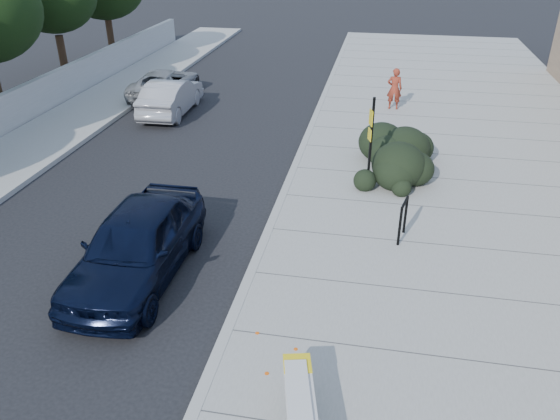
{
  "coord_description": "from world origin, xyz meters",
  "views": [
    {
      "loc": [
        2.54,
        -9.93,
        7.21
      ],
      "look_at": [
        0.39,
        1.48,
        1.0
      ],
      "focal_mm": 35.0,
      "sensor_mm": 36.0,
      "label": 1
    }
  ],
  "objects_px": {
    "sedan_navy": "(137,244)",
    "pedestrian": "(394,89)",
    "sign_post": "(371,138)",
    "wagon_silver": "(171,96)",
    "bench": "(301,412)",
    "suv_silver": "(165,83)",
    "bike_rack": "(403,216)"
  },
  "relations": [
    {
      "from": "suv_silver",
      "to": "pedestrian",
      "type": "height_order",
      "value": "pedestrian"
    },
    {
      "from": "bench",
      "to": "bike_rack",
      "type": "xyz_separation_m",
      "value": [
        1.56,
        6.31,
        0.1
      ]
    },
    {
      "from": "bench",
      "to": "bike_rack",
      "type": "relative_size",
      "value": 2.19
    },
    {
      "from": "sedan_navy",
      "to": "pedestrian",
      "type": "bearing_deg",
      "value": 67.25
    },
    {
      "from": "wagon_silver",
      "to": "bench",
      "type": "bearing_deg",
      "value": 115.53
    },
    {
      "from": "bench",
      "to": "sedan_navy",
      "type": "relative_size",
      "value": 0.47
    },
    {
      "from": "bench",
      "to": "sign_post",
      "type": "distance_m",
      "value": 9.16
    },
    {
      "from": "suv_silver",
      "to": "bench",
      "type": "bearing_deg",
      "value": 119.43
    },
    {
      "from": "bench",
      "to": "pedestrian",
      "type": "height_order",
      "value": "pedestrian"
    },
    {
      "from": "bike_rack",
      "to": "wagon_silver",
      "type": "height_order",
      "value": "wagon_silver"
    },
    {
      "from": "sign_post",
      "to": "sedan_navy",
      "type": "relative_size",
      "value": 0.56
    },
    {
      "from": "bench",
      "to": "bike_rack",
      "type": "distance_m",
      "value": 6.5
    },
    {
      "from": "sedan_navy",
      "to": "suv_silver",
      "type": "bearing_deg",
      "value": 108.97
    },
    {
      "from": "sedan_navy",
      "to": "wagon_silver",
      "type": "relative_size",
      "value": 1.13
    },
    {
      "from": "bench",
      "to": "sign_post",
      "type": "bearing_deg",
      "value": 73.09
    },
    {
      "from": "bench",
      "to": "bike_rack",
      "type": "bearing_deg",
      "value": 62.88
    },
    {
      "from": "bench",
      "to": "suv_silver",
      "type": "bearing_deg",
      "value": 103.86
    },
    {
      "from": "sedan_navy",
      "to": "pedestrian",
      "type": "distance_m",
      "value": 14.33
    },
    {
      "from": "sign_post",
      "to": "pedestrian",
      "type": "xyz_separation_m",
      "value": [
        0.71,
        7.93,
        -0.7
      ]
    },
    {
      "from": "bench",
      "to": "pedestrian",
      "type": "xyz_separation_m",
      "value": [
        1.29,
        17.02,
        0.32
      ]
    },
    {
      "from": "bike_rack",
      "to": "pedestrian",
      "type": "bearing_deg",
      "value": 104.15
    },
    {
      "from": "bike_rack",
      "to": "pedestrian",
      "type": "distance_m",
      "value": 10.71
    },
    {
      "from": "bike_rack",
      "to": "sedan_navy",
      "type": "height_order",
      "value": "sedan_navy"
    },
    {
      "from": "sign_post",
      "to": "wagon_silver",
      "type": "xyz_separation_m",
      "value": [
        -8.36,
        6.08,
        -0.99
      ]
    },
    {
      "from": "bike_rack",
      "to": "pedestrian",
      "type": "xyz_separation_m",
      "value": [
        -0.27,
        10.7,
        0.22
      ]
    },
    {
      "from": "sedan_navy",
      "to": "suv_silver",
      "type": "height_order",
      "value": "sedan_navy"
    },
    {
      "from": "wagon_silver",
      "to": "bike_rack",
      "type": "bearing_deg",
      "value": 134.9
    },
    {
      "from": "suv_silver",
      "to": "pedestrian",
      "type": "xyz_separation_m",
      "value": [
        10.21,
        -0.38,
        0.38
      ]
    },
    {
      "from": "sedan_navy",
      "to": "suv_silver",
      "type": "xyz_separation_m",
      "value": [
        -4.63,
        13.58,
        -0.21
      ]
    },
    {
      "from": "sign_post",
      "to": "wagon_silver",
      "type": "distance_m",
      "value": 10.39
    },
    {
      "from": "sign_post",
      "to": "sedan_navy",
      "type": "distance_m",
      "value": 7.22
    },
    {
      "from": "bench",
      "to": "sedan_navy",
      "type": "height_order",
      "value": "sedan_navy"
    }
  ]
}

